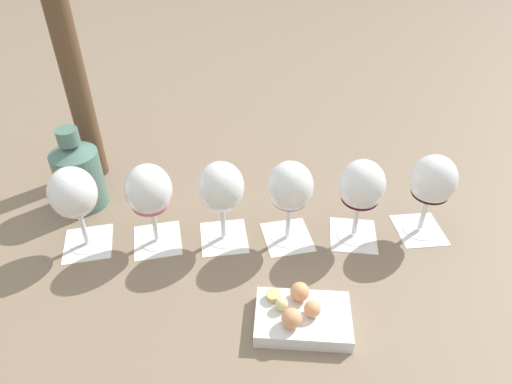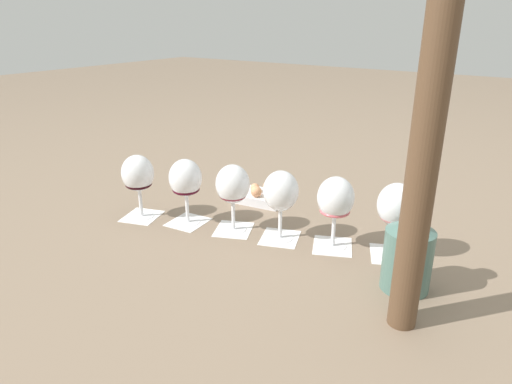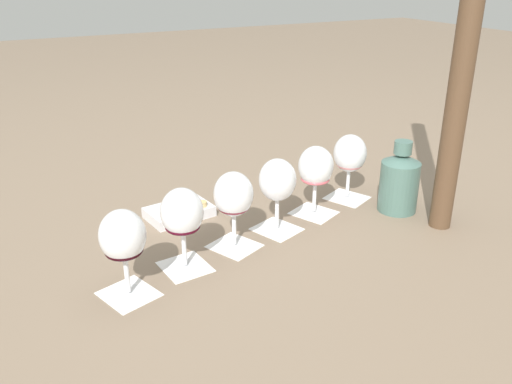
# 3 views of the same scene
# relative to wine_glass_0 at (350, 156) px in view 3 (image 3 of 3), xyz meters

# --- Properties ---
(ground_plane) EXTENTS (8.00, 8.00, 0.00)m
(ground_plane) POSITION_rel_wine_glass_0_xyz_m (0.33, 0.09, -0.12)
(ground_plane) COLOR #7F6B56
(tasting_card_0) EXTENTS (0.13, 0.13, 0.00)m
(tasting_card_0) POSITION_rel_wine_glass_0_xyz_m (0.00, 0.00, -0.12)
(tasting_card_0) COLOR white
(tasting_card_0) RESTS_ON ground_plane
(tasting_card_1) EXTENTS (0.13, 0.13, 0.00)m
(tasting_card_1) POSITION_rel_wine_glass_0_xyz_m (0.14, 0.04, -0.12)
(tasting_card_1) COLOR white
(tasting_card_1) RESTS_ON ground_plane
(tasting_card_2) EXTENTS (0.13, 0.13, 0.00)m
(tasting_card_2) POSITION_rel_wine_glass_0_xyz_m (0.27, 0.08, -0.12)
(tasting_card_2) COLOR white
(tasting_card_2) RESTS_ON ground_plane
(tasting_card_3) EXTENTS (0.13, 0.13, 0.00)m
(tasting_card_3) POSITION_rel_wine_glass_0_xyz_m (0.40, 0.10, -0.12)
(tasting_card_3) COLOR white
(tasting_card_3) RESTS_ON ground_plane
(tasting_card_4) EXTENTS (0.10, 0.11, 0.00)m
(tasting_card_4) POSITION_rel_wine_glass_0_xyz_m (0.53, 0.14, -0.12)
(tasting_card_4) COLOR white
(tasting_card_4) RESTS_ON ground_plane
(tasting_card_5) EXTENTS (0.12, 0.13, 0.00)m
(tasting_card_5) POSITION_rel_wine_glass_0_xyz_m (0.67, 0.18, -0.12)
(tasting_card_5) COLOR white
(tasting_card_5) RESTS_ON ground_plane
(wine_glass_0) EXTENTS (0.09, 0.09, 0.18)m
(wine_glass_0) POSITION_rel_wine_glass_0_xyz_m (0.00, 0.00, 0.00)
(wine_glass_0) COLOR white
(wine_glass_0) RESTS_ON tasting_card_0
(wine_glass_1) EXTENTS (0.09, 0.09, 0.18)m
(wine_glass_1) POSITION_rel_wine_glass_0_xyz_m (0.14, 0.04, 0.00)
(wine_glass_1) COLOR white
(wine_glass_1) RESTS_ON tasting_card_1
(wine_glass_2) EXTENTS (0.09, 0.09, 0.18)m
(wine_glass_2) POSITION_rel_wine_glass_0_xyz_m (0.27, 0.08, 0.00)
(wine_glass_2) COLOR white
(wine_glass_2) RESTS_ON tasting_card_2
(wine_glass_3) EXTENTS (0.09, 0.09, 0.18)m
(wine_glass_3) POSITION_rel_wine_glass_0_xyz_m (0.40, 0.10, -0.00)
(wine_glass_3) COLOR white
(wine_glass_3) RESTS_ON tasting_card_3
(wine_glass_4) EXTENTS (0.09, 0.09, 0.18)m
(wine_glass_4) POSITION_rel_wine_glass_0_xyz_m (0.53, 0.14, 0.00)
(wine_glass_4) COLOR white
(wine_glass_4) RESTS_ON tasting_card_4
(wine_glass_5) EXTENTS (0.09, 0.09, 0.18)m
(wine_glass_5) POSITION_rel_wine_glass_0_xyz_m (0.67, 0.18, 0.00)
(wine_glass_5) COLOR white
(wine_glass_5) RESTS_ON tasting_card_5
(ceramic_vase) EXTENTS (0.10, 0.10, 0.19)m
(ceramic_vase) POSITION_rel_wine_glass_0_xyz_m (-0.07, 0.12, -0.04)
(ceramic_vase) COLOR #4C7066
(ceramic_vase) RESTS_ON ground_plane
(snack_dish) EXTENTS (0.17, 0.13, 0.06)m
(snack_dish) POSITION_rel_wine_glass_0_xyz_m (0.45, -0.10, -0.10)
(snack_dish) COLOR silver
(snack_dish) RESTS_ON ground_plane
(umbrella_pole) EXTENTS (0.05, 0.05, 0.82)m
(umbrella_pole) POSITION_rel_wine_glass_0_xyz_m (-0.10, 0.24, 0.29)
(umbrella_pole) COLOR brown
(umbrella_pole) RESTS_ON ground_plane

